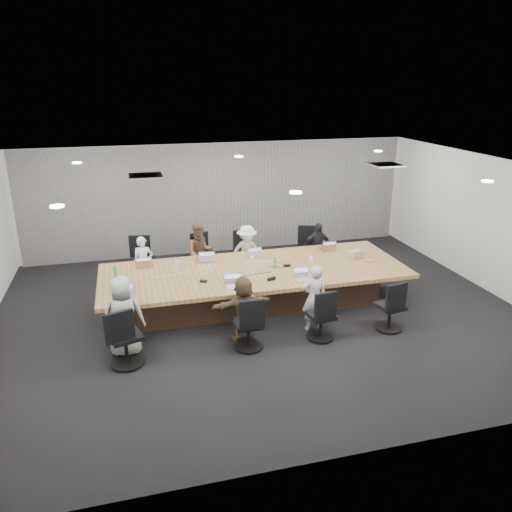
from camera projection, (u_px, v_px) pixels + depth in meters
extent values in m
cube|color=black|center=(261.00, 314.00, 9.66)|extent=(10.00, 8.00, 0.00)
cube|color=white|center=(262.00, 169.00, 8.73)|extent=(10.00, 8.00, 0.00)
cube|color=silver|center=(220.00, 198.00, 12.84)|extent=(10.00, 0.00, 2.80)
cube|color=silver|center=(357.00, 354.00, 5.55)|extent=(10.00, 0.00, 2.80)
cube|color=silver|center=(492.00, 226.00, 10.40)|extent=(0.00, 8.00, 2.80)
cube|color=gray|center=(221.00, 199.00, 12.76)|extent=(9.80, 0.04, 2.80)
cube|color=#3F2B1D|center=(255.00, 288.00, 10.01)|extent=(4.80, 1.40, 0.66)
cube|color=#9D7744|center=(255.00, 271.00, 9.89)|extent=(6.00, 2.20, 0.08)
imported|color=silver|center=(144.00, 263.00, 10.65)|extent=(0.43, 0.29, 1.16)
cube|color=#8C6647|center=(144.00, 265.00, 10.09)|extent=(0.33, 0.24, 0.02)
imported|color=brown|center=(201.00, 253.00, 10.91)|extent=(0.71, 0.58, 1.38)
cube|color=#B2B2B7|center=(205.00, 259.00, 10.39)|extent=(0.36, 0.27, 0.02)
imported|color=silver|center=(247.00, 252.00, 11.18)|extent=(0.84, 0.52, 1.24)
cube|color=#B2B2B7|center=(253.00, 255.00, 10.64)|extent=(0.30, 0.21, 0.02)
imported|color=black|center=(317.00, 248.00, 11.60)|extent=(0.72, 0.37, 1.18)
cube|color=#8C6647|center=(327.00, 248.00, 11.05)|extent=(0.32, 0.22, 0.02)
imported|color=#949D94|center=(124.00, 316.00, 8.05)|extent=(0.71, 0.51, 1.36)
cube|color=#B2B2B7|center=(123.00, 299.00, 8.53)|extent=(0.37, 0.28, 0.02)
imported|color=brown|center=(243.00, 308.00, 8.56)|extent=(1.10, 0.45, 1.16)
cube|color=#B2B2B7|center=(236.00, 287.00, 9.01)|extent=(0.37, 0.28, 0.02)
imported|color=#B7B7B7|center=(314.00, 298.00, 8.86)|extent=(0.48, 0.34, 1.24)
cube|color=#B2B2B7|center=(304.00, 280.00, 9.32)|extent=(0.30, 0.22, 0.02)
cylinder|color=#459162|center=(116.00, 273.00, 9.32)|extent=(0.08, 0.08, 0.28)
cylinder|color=#459162|center=(275.00, 262.00, 9.91)|extent=(0.07, 0.07, 0.23)
cylinder|color=silver|center=(177.00, 265.00, 9.77)|extent=(0.07, 0.07, 0.22)
cylinder|color=white|center=(252.00, 259.00, 10.30)|extent=(0.08, 0.08, 0.09)
cylinder|color=white|center=(311.00, 259.00, 10.30)|extent=(0.09, 0.09, 0.10)
cylinder|color=brown|center=(127.00, 288.00, 8.86)|extent=(0.10, 0.10, 0.11)
cube|color=black|center=(204.00, 281.00, 9.25)|extent=(0.16, 0.13, 0.03)
cube|color=black|center=(287.00, 265.00, 10.03)|extent=(0.15, 0.11, 0.03)
cube|color=black|center=(271.00, 279.00, 9.31)|extent=(0.17, 0.08, 0.06)
cube|color=tan|center=(355.00, 254.00, 10.47)|extent=(0.34, 0.27, 0.16)
cube|color=orange|center=(369.00, 261.00, 10.27)|extent=(0.18, 0.14, 0.04)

